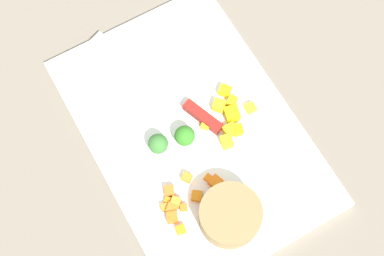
{
  "coord_description": "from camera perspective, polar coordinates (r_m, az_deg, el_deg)",
  "views": [
    {
      "loc": [
        -0.28,
        0.16,
        0.88
      ],
      "look_at": [
        0.0,
        0.0,
        0.02
      ],
      "focal_mm": 51.49,
      "sensor_mm": 36.0,
      "label": 1
    }
  ],
  "objects": [
    {
      "name": "pepper_dice_3",
      "position": [
        0.94,
        2.81,
        2.3
      ],
      "size": [
        0.03,
        0.03,
        0.02
      ],
      "primitive_type": "cube",
      "rotation": [
        0.0,
        0.0,
        2.29
      ],
      "color": "yellow",
      "rests_on": "cutting_board"
    },
    {
      "name": "pepper_dice_6",
      "position": [
        0.92,
        3.96,
        -0.26
      ],
      "size": [
        0.02,
        0.02,
        0.02
      ],
      "primitive_type": "cube",
      "rotation": [
        0.0,
        0.0,
        0.02
      ],
      "color": "yellow",
      "rests_on": "cutting_board"
    },
    {
      "name": "pepper_dice_2",
      "position": [
        0.93,
        1.4,
        0.25
      ],
      "size": [
        0.02,
        0.02,
        0.01
      ],
      "primitive_type": "cube",
      "rotation": [
        0.0,
        0.0,
        2.33
      ],
      "color": "yellow",
      "rests_on": "cutting_board"
    },
    {
      "name": "pepper_dice_0",
      "position": [
        0.92,
        4.8,
        -0.21
      ],
      "size": [
        0.02,
        0.02,
        0.02
      ],
      "primitive_type": "cube",
      "rotation": [
        0.0,
        0.0,
        2.84
      ],
      "color": "yellow",
      "rests_on": "cutting_board"
    },
    {
      "name": "carrot_dice_11",
      "position": [
        0.9,
        1.77,
        -5.26
      ],
      "size": [
        0.02,
        0.02,
        0.01
      ],
      "primitive_type": "cube",
      "rotation": [
        0.0,
        0.0,
        1.94
      ],
      "color": "orange",
      "rests_on": "cutting_board"
    },
    {
      "name": "carrot_dice_6",
      "position": [
        0.88,
        -1.16,
        -10.49
      ],
      "size": [
        0.02,
        0.02,
        0.01
      ],
      "primitive_type": "cube",
      "rotation": [
        0.0,
        0.0,
        2.93
      ],
      "color": "orange",
      "rests_on": "cutting_board"
    },
    {
      "name": "carrot_dice_4",
      "position": [
        0.88,
        -2.08,
        -8.36
      ],
      "size": [
        0.02,
        0.02,
        0.01
      ],
      "primitive_type": "cube",
      "rotation": [
        0.0,
        0.0,
        0.72
      ],
      "color": "orange",
      "rests_on": "cutting_board"
    },
    {
      "name": "chef_knife",
      "position": [
        0.94,
        -1.46,
        3.09
      ],
      "size": [
        0.28,
        0.12,
        0.02
      ],
      "rotation": [
        0.0,
        0.0,
        0.36
      ],
      "color": "silver",
      "rests_on": "cutting_board"
    },
    {
      "name": "carrot_dice_3",
      "position": [
        0.89,
        2.45,
        -5.62
      ],
      "size": [
        0.02,
        0.02,
        0.01
      ],
      "primitive_type": "cube",
      "rotation": [
        0.0,
        0.0,
        0.34
      ],
      "color": "orange",
      "rests_on": "cutting_board"
    },
    {
      "name": "broccoli_floret_1",
      "position": [
        0.9,
        -3.42,
        -1.84
      ],
      "size": [
        0.03,
        0.03,
        0.04
      ],
      "color": "#98BF5A",
      "rests_on": "cutting_board"
    },
    {
      "name": "prep_bowl",
      "position": [
        0.87,
        3.97,
        -9.05
      ],
      "size": [
        0.1,
        0.1,
        0.05
      ],
      "primitive_type": "cylinder",
      "color": "olive",
      "rests_on": "cutting_board"
    },
    {
      "name": "carrot_dice_1",
      "position": [
        0.89,
        -2.53,
        -7.47
      ],
      "size": [
        0.01,
        0.01,
        0.01
      ],
      "primitive_type": "cube",
      "rotation": [
        0.0,
        0.0,
        0.71
      ],
      "color": "orange",
      "rests_on": "cutting_board"
    },
    {
      "name": "cutting_board",
      "position": [
        0.93,
        -0.0,
        -0.34
      ],
      "size": [
        0.48,
        0.33,
        0.01
      ],
      "primitive_type": "cube",
      "color": "white",
      "rests_on": "ground_plane"
    },
    {
      "name": "broccoli_floret_0",
      "position": [
        0.9,
        -0.75,
        -0.82
      ],
      "size": [
        0.03,
        0.03,
        0.04
      ],
      "color": "#87B165",
      "rests_on": "cutting_board"
    },
    {
      "name": "pepper_dice_5",
      "position": [
        0.91,
        3.62,
        -1.45
      ],
      "size": [
        0.02,
        0.02,
        0.02
      ],
      "primitive_type": "cube",
      "rotation": [
        0.0,
        0.0,
        1.41
      ],
      "color": "yellow",
      "rests_on": "cutting_board"
    },
    {
      "name": "carrot_dice_5",
      "position": [
        0.89,
        0.49,
        -7.08
      ],
      "size": [
        0.02,
        0.02,
        0.01
      ],
      "primitive_type": "cube",
      "rotation": [
        0.0,
        0.0,
        0.91
      ],
      "color": "orange",
      "rests_on": "cutting_board"
    },
    {
      "name": "carrot_dice_0",
      "position": [
        0.89,
        -2.35,
        -6.53
      ],
      "size": [
        0.02,
        0.02,
        0.01
      ],
      "primitive_type": "cube",
      "rotation": [
        0.0,
        0.0,
        1.18
      ],
      "color": "orange",
      "rests_on": "cutting_board"
    },
    {
      "name": "pepper_dice_1",
      "position": [
        0.94,
        6.08,
        2.08
      ],
      "size": [
        0.02,
        0.02,
        0.01
      ],
      "primitive_type": "cube",
      "rotation": [
        0.0,
        0.0,
        3.1
      ],
      "color": "yellow",
      "rests_on": "cutting_board"
    },
    {
      "name": "carrot_dice_9",
      "position": [
        0.9,
        -0.53,
        -5.17
      ],
      "size": [
        0.02,
        0.02,
        0.01
      ],
      "primitive_type": "cube",
      "rotation": [
        0.0,
        0.0,
        0.61
      ],
      "color": "orange",
      "rests_on": "cutting_board"
    },
    {
      "name": "carrot_dice_7",
      "position": [
        0.89,
        -2.85,
        -8.2
      ],
      "size": [
        0.02,
        0.02,
        0.01
      ],
      "primitive_type": "cube",
      "rotation": [
        0.0,
        0.0,
        1.19
      ],
      "color": "orange",
      "rests_on": "cutting_board"
    },
    {
      "name": "pepper_dice_4",
      "position": [
        0.93,
        4.16,
        1.46
      ],
      "size": [
        0.03,
        0.03,
        0.02
      ],
      "primitive_type": "cube",
      "rotation": [
        0.0,
        0.0,
        2.88
      ],
      "color": "yellow",
      "rests_on": "cutting_board"
    },
    {
      "name": "carrot_dice_2",
      "position": [
        0.89,
        -0.85,
        -8.25
      ],
      "size": [
        0.01,
        0.02,
        0.01
      ],
      "primitive_type": "cube",
      "rotation": [
        0.0,
        0.0,
        2.76
      ],
      "color": "orange",
      "rests_on": "cutting_board"
    },
    {
      "name": "pepper_dice_7",
      "position": [
        0.95,
        3.45,
        3.85
      ],
      "size": [
        0.03,
        0.03,
        0.02
      ],
      "primitive_type": "cube",
      "rotation": [
        0.0,
        0.0,
        2.27
      ],
      "color": "yellow",
      "rests_on": "cutting_board"
    },
    {
      "name": "carrot_dice_10",
      "position": [
        0.89,
        -1.69,
        -7.68
      ],
      "size": [
        0.02,
        0.02,
        0.01
      ],
      "primitive_type": "cube",
      "rotation": [
        0.0,
        0.0,
        2.25
      ],
      "color": "orange",
      "rests_on": "cutting_board"
    },
    {
      "name": "carrot_dice_8",
      "position": [
        0.88,
        -2.05,
        -9.24
      ],
      "size": [
        0.02,
        0.02,
        0.02
      ],
      "primitive_type": "cube",
      "rotation": [
        0.0,
        0.0,
        1.21
      ],
      "color": "orange",
      "rests_on": "cutting_board"
    },
    {
      "name": "ground_plane",
      "position": [
        0.94,
        -0.0,
        -0.47
      ],
      "size": [
        4.0,
        4.0,
        0.0
      ],
      "primitive_type": "plane",
      "color": "#74695D"
    },
    {
      "name": "pepper_dice_8",
      "position": [
        0.94,
        4.18,
        2.73
      ],
      "size": [
        0.02,
        0.02,
        0.01
      ],
      "primitive_type": "cube",
      "rotation": [
        0.0,
        0.0,
        2.3
      ],
      "color": "yellow",
      "rests_on": "cutting_board"
    }
  ]
}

